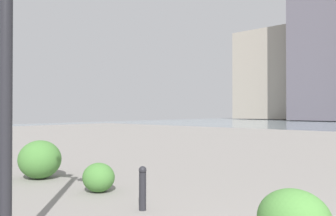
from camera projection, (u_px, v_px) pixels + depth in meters
name	position (u px, v px, depth m)	size (l,w,h in m)	color
building_annex	(331.00, 46.00, 62.30)	(11.55, 14.96, 28.46)	#5B5660
building_highrise	(273.00, 75.00, 73.74)	(14.60, 10.85, 19.55)	#9E9384
lamppost	(6.00, 8.00, 3.74)	(0.98, 0.28, 4.29)	#232328
bollard_mid	(143.00, 187.00, 5.42)	(0.13, 0.13, 0.73)	#232328
shrub_low	(99.00, 177.00, 6.65)	(0.70, 0.63, 0.59)	#477F38
shrub_wide	(40.00, 159.00, 7.98)	(1.10, 0.99, 0.93)	#477F38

